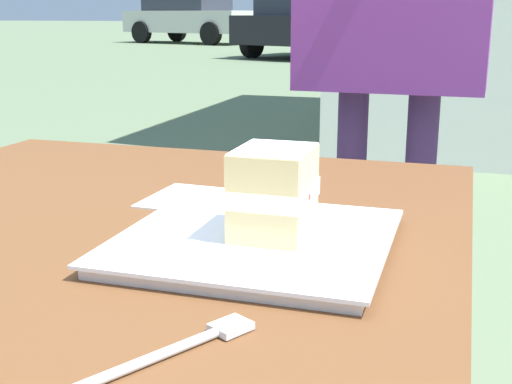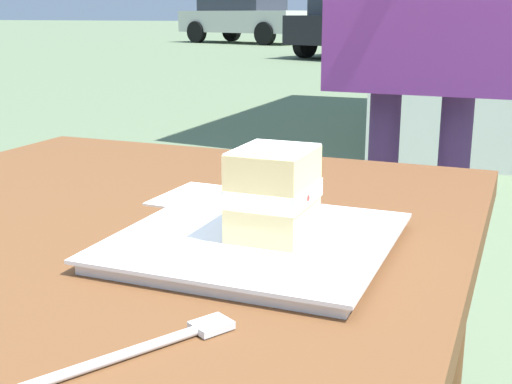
% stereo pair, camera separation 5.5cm
% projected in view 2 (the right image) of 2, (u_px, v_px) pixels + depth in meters
% --- Properties ---
extents(dessert_plate, '(0.28, 0.28, 0.02)m').
position_uv_depth(dessert_plate, '(256.00, 241.00, 0.72)').
color(dessert_plate, white).
rests_on(dessert_plate, patio_table).
extents(cake_slice, '(0.09, 0.08, 0.09)m').
position_uv_depth(cake_slice, '(273.00, 192.00, 0.70)').
color(cake_slice, '#EAD18C').
rests_on(cake_slice, dessert_plate).
extents(dessert_fork, '(0.16, 0.10, 0.01)m').
position_uv_depth(dessert_fork, '(147.00, 347.00, 0.50)').
color(dessert_fork, silver).
rests_on(dessert_fork, patio_table).
extents(paper_napkin, '(0.13, 0.10, 0.00)m').
position_uv_depth(paper_napkin, '(198.00, 197.00, 0.92)').
color(paper_napkin, silver).
rests_on(paper_napkin, patio_table).
extents(parked_car_near, '(4.35, 3.12, 1.43)m').
position_uv_depth(parked_car_near, '(371.00, 22.00, 14.90)').
color(parked_car_near, black).
rests_on(parked_car_near, ground).
extents(parked_car_far, '(3.06, 4.81, 1.53)m').
position_uv_depth(parked_car_far, '(246.00, 17.00, 21.89)').
color(parked_car_far, beige).
rests_on(parked_car_far, ground).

